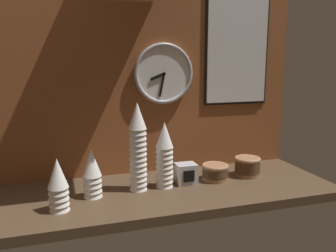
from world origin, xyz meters
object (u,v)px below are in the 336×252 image
(wall_clock, at_px, (164,74))
(napkin_dispenser, at_px, (186,174))
(bowl_stack_right, at_px, (215,172))
(menu_board, at_px, (237,46))
(cup_stack_left, at_px, (58,185))
(cup_stack_center, at_px, (138,147))
(cup_stack_center_left, at_px, (92,173))
(bowl_stack_far_right, at_px, (247,166))
(cup_stack_center_right, at_px, (164,155))

(wall_clock, bearing_deg, napkin_dispenser, -78.06)
(bowl_stack_right, xyz_separation_m, menu_board, (0.21, 0.21, 0.60))
(cup_stack_left, xyz_separation_m, cup_stack_center, (0.34, 0.13, 0.09))
(cup_stack_center, xyz_separation_m, bowl_stack_right, (0.38, 0.01, -0.15))
(cup_stack_center, bearing_deg, wall_clock, 50.00)
(cup_stack_center, xyz_separation_m, napkin_dispenser, (0.23, 0.01, -0.15))
(cup_stack_center_left, xyz_separation_m, wall_clock, (0.39, 0.25, 0.40))
(cup_stack_left, bearing_deg, wall_clock, 33.46)
(bowl_stack_far_right, xyz_separation_m, menu_board, (0.03, 0.20, 0.59))
(bowl_stack_right, distance_m, napkin_dispenser, 0.15)
(bowl_stack_far_right, bearing_deg, wall_clock, 152.37)
(cup_stack_center_left, bearing_deg, cup_stack_center_right, 4.40)
(bowl_stack_far_right, bearing_deg, menu_board, 81.49)
(cup_stack_center_right, bearing_deg, bowl_stack_far_right, 3.25)
(menu_board, height_order, napkin_dispenser, menu_board)
(cup_stack_center_left, xyz_separation_m, cup_stack_left, (-0.14, -0.10, 0.00))
(cup_stack_center_left, bearing_deg, cup_stack_center, 7.04)
(bowl_stack_right, bearing_deg, wall_clock, 133.37)
(menu_board, bearing_deg, cup_stack_center_left, -162.18)
(cup_stack_center, height_order, menu_board, menu_board)
(wall_clock, bearing_deg, bowl_stack_right, -46.63)
(cup_stack_center_left, relative_size, bowl_stack_right, 1.62)
(bowl_stack_far_right, bearing_deg, cup_stack_center, -177.46)
(cup_stack_center_left, height_order, cup_stack_center, cup_stack_center)
(cup_stack_center, distance_m, bowl_stack_far_right, 0.58)
(wall_clock, bearing_deg, cup_stack_left, -146.54)
(wall_clock, distance_m, napkin_dispenser, 0.50)
(cup_stack_center_right, distance_m, bowl_stack_right, 0.28)
(cup_stack_center_right, distance_m, bowl_stack_far_right, 0.45)
(bowl_stack_right, bearing_deg, menu_board, 45.70)
(napkin_dispenser, bearing_deg, cup_stack_left, -166.41)
(cup_stack_center, relative_size, bowl_stack_right, 3.04)
(bowl_stack_right, bearing_deg, bowl_stack_far_right, 3.30)
(cup_stack_center_left, height_order, cup_stack_left, same)
(cup_stack_center_left, bearing_deg, cup_stack_left, -143.69)
(cup_stack_center_right, bearing_deg, cup_stack_center, 179.98)
(bowl_stack_far_right, bearing_deg, bowl_stack_right, -176.70)
(bowl_stack_far_right, relative_size, napkin_dispenser, 1.35)
(cup_stack_center, relative_size, napkin_dispenser, 4.12)
(cup_stack_center_left, height_order, bowl_stack_far_right, cup_stack_center_left)
(cup_stack_center_right, bearing_deg, wall_clock, 73.90)
(wall_clock, bearing_deg, cup_stack_center_left, -147.60)
(cup_stack_center_right, bearing_deg, napkin_dispenser, 6.28)
(cup_stack_center, bearing_deg, napkin_dispenser, 2.95)
(cup_stack_center, xyz_separation_m, wall_clock, (0.18, 0.22, 0.30))
(cup_stack_left, xyz_separation_m, bowl_stack_right, (0.72, 0.14, -0.06))
(cup_stack_center_right, height_order, bowl_stack_far_right, cup_stack_center_right)
(cup_stack_left, xyz_separation_m, menu_board, (0.93, 0.35, 0.53))
(menu_board, bearing_deg, bowl_stack_far_right, -98.51)
(bowl_stack_right, xyz_separation_m, bowl_stack_far_right, (0.18, 0.01, 0.01))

